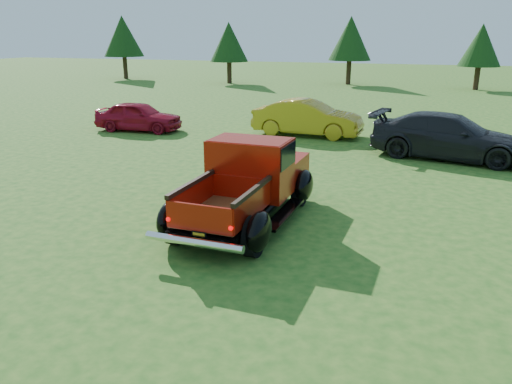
{
  "coord_description": "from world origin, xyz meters",
  "views": [
    {
      "loc": [
        2.61,
        -8.33,
        3.76
      ],
      "look_at": [
        -0.23,
        0.2,
        0.89
      ],
      "focal_mm": 35.0,
      "sensor_mm": 36.0,
      "label": 1
    }
  ],
  "objects_px": {
    "tree_far_west": "(123,36)",
    "pickup_truck": "(251,181)",
    "tree_mid_right": "(481,45)",
    "show_car_grey": "(449,136)",
    "tree_west": "(229,42)",
    "show_car_yellow": "(308,118)",
    "tree_mid_left": "(350,38)",
    "show_car_red": "(139,116)"
  },
  "relations": [
    {
      "from": "tree_west",
      "to": "show_car_yellow",
      "type": "distance_m",
      "value": 21.59
    },
    {
      "from": "show_car_red",
      "to": "tree_far_west",
      "type": "bearing_deg",
      "value": 29.72
    },
    {
      "from": "tree_west",
      "to": "show_car_grey",
      "type": "bearing_deg",
      "value": -53.44
    },
    {
      "from": "tree_far_west",
      "to": "tree_west",
      "type": "height_order",
      "value": "tree_far_west"
    },
    {
      "from": "tree_mid_right",
      "to": "show_car_yellow",
      "type": "distance_m",
      "value": 21.22
    },
    {
      "from": "tree_mid_left",
      "to": "tree_mid_right",
      "type": "relative_size",
      "value": 1.14
    },
    {
      "from": "tree_mid_right",
      "to": "pickup_truck",
      "type": "xyz_separation_m",
      "value": [
        -6.67,
        -28.83,
        -2.17
      ]
    },
    {
      "from": "tree_mid_left",
      "to": "show_car_grey",
      "type": "relative_size",
      "value": 1.04
    },
    {
      "from": "tree_mid_left",
      "to": "pickup_truck",
      "type": "relative_size",
      "value": 1.08
    },
    {
      "from": "tree_mid_left",
      "to": "show_car_grey",
      "type": "bearing_deg",
      "value": -74.15
    },
    {
      "from": "tree_west",
      "to": "tree_mid_right",
      "type": "distance_m",
      "value": 18.03
    },
    {
      "from": "tree_west",
      "to": "tree_mid_left",
      "type": "xyz_separation_m",
      "value": [
        9.0,
        2.0,
        0.27
      ]
    },
    {
      "from": "tree_mid_right",
      "to": "show_car_red",
      "type": "relative_size",
      "value": 1.28
    },
    {
      "from": "tree_west",
      "to": "pickup_truck",
      "type": "xyz_separation_m",
      "value": [
        11.33,
        -27.83,
        -2.3
      ]
    },
    {
      "from": "show_car_yellow",
      "to": "show_car_grey",
      "type": "bearing_deg",
      "value": -110.77
    },
    {
      "from": "tree_west",
      "to": "pickup_truck",
      "type": "bearing_deg",
      "value": -67.85
    },
    {
      "from": "show_car_yellow",
      "to": "show_car_grey",
      "type": "distance_m",
      "value": 5.46
    },
    {
      "from": "pickup_truck",
      "to": "show_car_grey",
      "type": "bearing_deg",
      "value": 61.26
    },
    {
      "from": "show_car_yellow",
      "to": "show_car_grey",
      "type": "height_order",
      "value": "show_car_grey"
    },
    {
      "from": "show_car_red",
      "to": "show_car_grey",
      "type": "distance_m",
      "value": 11.7
    },
    {
      "from": "tree_mid_right",
      "to": "show_car_yellow",
      "type": "xyz_separation_m",
      "value": [
        -7.51,
        -19.72,
        -2.29
      ]
    },
    {
      "from": "tree_mid_right",
      "to": "show_car_grey",
      "type": "distance_m",
      "value": 22.16
    },
    {
      "from": "show_car_yellow",
      "to": "show_car_grey",
      "type": "relative_size",
      "value": 0.86
    },
    {
      "from": "tree_west",
      "to": "pickup_truck",
      "type": "height_order",
      "value": "tree_west"
    },
    {
      "from": "tree_far_west",
      "to": "show_car_yellow",
      "type": "height_order",
      "value": "tree_far_west"
    },
    {
      "from": "tree_mid_right",
      "to": "show_car_grey",
      "type": "xyz_separation_m",
      "value": [
        -2.5,
        -21.9,
        -2.28
      ]
    },
    {
      "from": "show_car_grey",
      "to": "show_car_yellow",
      "type": "bearing_deg",
      "value": 77.67
    },
    {
      "from": "pickup_truck",
      "to": "tree_west",
      "type": "bearing_deg",
      "value": 114.45
    },
    {
      "from": "tree_west",
      "to": "show_car_yellow",
      "type": "bearing_deg",
      "value": -60.72
    },
    {
      "from": "tree_far_west",
      "to": "tree_mid_left",
      "type": "height_order",
      "value": "tree_far_west"
    },
    {
      "from": "show_car_grey",
      "to": "tree_mid_right",
      "type": "bearing_deg",
      "value": 4.73
    },
    {
      "from": "tree_mid_right",
      "to": "show_car_yellow",
      "type": "height_order",
      "value": "tree_mid_right"
    },
    {
      "from": "tree_mid_right",
      "to": "show_car_yellow",
      "type": "relative_size",
      "value": 1.07
    },
    {
      "from": "show_car_yellow",
      "to": "tree_mid_left",
      "type": "bearing_deg",
      "value": 6.92
    },
    {
      "from": "tree_mid_right",
      "to": "show_car_red",
      "type": "distance_m",
      "value": 25.34
    },
    {
      "from": "pickup_truck",
      "to": "show_car_yellow",
      "type": "relative_size",
      "value": 1.13
    },
    {
      "from": "tree_far_west",
      "to": "tree_mid_right",
      "type": "distance_m",
      "value": 28.01
    },
    {
      "from": "tree_far_west",
      "to": "pickup_truck",
      "type": "xyz_separation_m",
      "value": [
        21.33,
        -28.83,
        -2.72
      ]
    },
    {
      "from": "pickup_truck",
      "to": "show_car_yellow",
      "type": "distance_m",
      "value": 9.15
    },
    {
      "from": "show_car_yellow",
      "to": "show_car_grey",
      "type": "xyz_separation_m",
      "value": [
        5.01,
        -2.18,
        0.02
      ]
    },
    {
      "from": "tree_west",
      "to": "show_car_grey",
      "type": "height_order",
      "value": "tree_west"
    },
    {
      "from": "tree_mid_right",
      "to": "show_car_yellow",
      "type": "bearing_deg",
      "value": -110.84
    }
  ]
}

